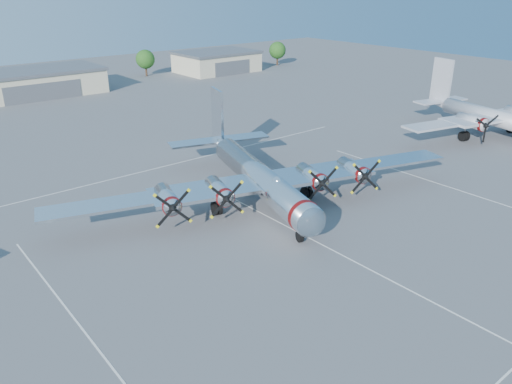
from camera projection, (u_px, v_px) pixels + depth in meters
ground at (299, 233)px, 48.65m from camera, size 260.00×260.00×0.00m
parking_lines at (312, 239)px, 47.40m from camera, size 60.00×50.08×0.01m
hangar_center at (32, 83)px, 106.00m from camera, size 28.60×14.60×5.40m
hangar_east at (217, 61)px, 133.98m from camera, size 20.60×14.60×5.40m
tree_east at (145, 59)px, 127.20m from camera, size 4.80×4.80×6.64m
tree_far_east at (277, 50)px, 143.65m from camera, size 4.80×4.80×6.64m
main_bomber_b29 at (256, 200)px, 55.99m from camera, size 52.15×42.60×9.99m
twin_engine_east at (480, 134)px, 79.87m from camera, size 38.26×31.21×10.66m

